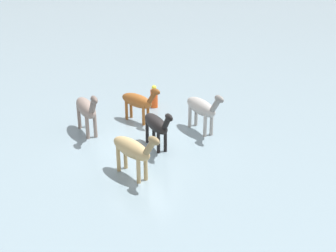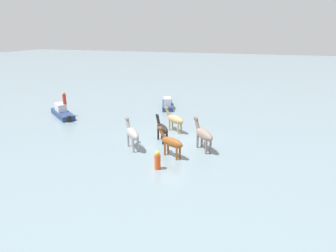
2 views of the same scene
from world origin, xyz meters
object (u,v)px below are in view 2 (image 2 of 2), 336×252
object	(u,v)px
person_spotter_bow	(64,99)
buoy_channel_marker	(158,161)
boat_motor_center	(167,105)
horse_lead	(203,134)
horse_mid_herd	(132,133)
horse_gray_outer	(175,119)
horse_dark_mare	(171,142)
horse_pinto_flank	(162,128)
boat_skiff_near	(62,113)

from	to	relation	value
person_spotter_bow	buoy_channel_marker	bearing A→B (deg)	57.90
boat_motor_center	horse_lead	bearing A→B (deg)	10.97
horse_lead	horse_mid_herd	bearing A→B (deg)	65.50
horse_mid_herd	horse_gray_outer	size ratio (longest dim) A/B	0.97
buoy_channel_marker	horse_dark_mare	bearing A→B (deg)	174.89
horse_pinto_flank	boat_motor_center	distance (m)	10.05
horse_pinto_flank	horse_gray_outer	world-z (taller)	horse_gray_outer
horse_lead	horse_mid_herd	xyz separation A→B (m)	(1.34, -4.67, -0.03)
horse_pinto_flank	horse_mid_herd	distance (m)	2.47
horse_pinto_flank	boat_motor_center	xyz separation A→B (m)	(-9.59, -2.93, -0.69)
horse_pinto_flank	person_spotter_bow	xyz separation A→B (m)	(-3.30, -10.98, 0.73)
horse_gray_outer	horse_dark_mare	world-z (taller)	horse_gray_outer
horse_gray_outer	boat_motor_center	size ratio (longest dim) A/B	0.55
horse_dark_mare	horse_gray_outer	bearing A→B (deg)	-47.55
horse_dark_mare	boat_motor_center	xyz separation A→B (m)	(-12.03, -4.46, -0.69)
horse_mid_herd	buoy_channel_marker	distance (m)	3.76
horse_lead	horse_dark_mare	xyz separation A→B (m)	(1.78, -1.70, -0.14)
person_spotter_bow	buoy_channel_marker	distance (m)	14.61
boat_motor_center	horse_gray_outer	bearing A→B (deg)	3.41
boat_skiff_near	buoy_channel_marker	world-z (taller)	boat_skiff_near
horse_pinto_flank	horse_gray_outer	bearing A→B (deg)	-44.32
horse_lead	buoy_channel_marker	bearing A→B (deg)	113.10
horse_lead	horse_dark_mare	distance (m)	2.46
horse_pinto_flank	boat_motor_center	size ratio (longest dim) A/B	0.50
horse_lead	boat_skiff_near	xyz separation A→B (m)	(-3.82, -14.51, -0.82)
horse_mid_herd	boat_skiff_near	distance (m)	11.13
boat_motor_center	person_spotter_bow	distance (m)	10.32
horse_lead	buoy_channel_marker	xyz separation A→B (m)	(3.79, -1.88, -0.62)
horse_mid_herd	person_spotter_bow	bearing A→B (deg)	18.08
horse_mid_herd	horse_dark_mare	bearing A→B (deg)	-141.28
horse_pinto_flank	horse_lead	bearing A→B (deg)	-141.36
horse_lead	horse_gray_outer	size ratio (longest dim) A/B	1.02
horse_lead	person_spotter_bow	bearing A→B (deg)	33.93
horse_dark_mare	boat_skiff_near	world-z (taller)	horse_dark_mare
horse_pinto_flank	horse_dark_mare	world-z (taller)	horse_pinto_flank
horse_pinto_flank	horse_mid_herd	bearing A→B (deg)	104.25
person_spotter_bow	buoy_channel_marker	xyz separation A→B (m)	(7.74, 12.34, -1.21)
horse_gray_outer	buoy_channel_marker	distance (m)	6.97
horse_mid_herd	boat_motor_center	size ratio (longest dim) A/B	0.54
horse_dark_mare	horse_lead	bearing A→B (deg)	-106.70
boat_skiff_near	boat_motor_center	distance (m)	10.54
horse_dark_mare	boat_skiff_near	bearing A→B (deg)	3.33
horse_pinto_flank	horse_dark_mare	size ratio (longest dim) A/B	0.90
horse_lead	horse_mid_herd	distance (m)	4.86
horse_pinto_flank	person_spotter_bow	world-z (taller)	person_spotter_bow
boat_motor_center	person_spotter_bow	xyz separation A→B (m)	(6.30, -8.05, 1.42)
horse_dark_mare	buoy_channel_marker	world-z (taller)	horse_dark_mare
boat_motor_center	buoy_channel_marker	bearing A→B (deg)	-3.07
person_spotter_bow	boat_motor_center	bearing A→B (deg)	128.01
horse_pinto_flank	boat_skiff_near	xyz separation A→B (m)	(-3.16, -11.28, -0.69)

